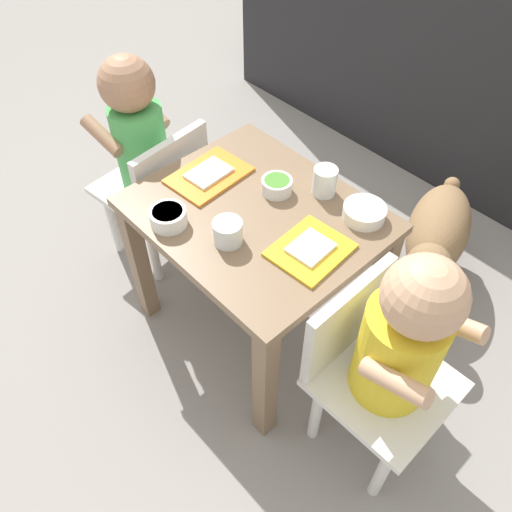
{
  "coord_description": "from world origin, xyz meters",
  "views": [
    {
      "loc": [
        0.68,
        -0.63,
        1.32
      ],
      "look_at": [
        0.0,
        0.0,
        0.3
      ],
      "focal_mm": 36.37,
      "sensor_mm": 36.0,
      "label": 1
    }
  ],
  "objects_px": {
    "food_tray_right": "(309,250)",
    "cereal_bowl_right_side": "(364,212)",
    "dog": "(437,235)",
    "food_tray_left": "(207,175)",
    "veggie_bowl_far": "(168,217)",
    "seated_child_right": "(396,344)",
    "water_cup_left": "(325,183)",
    "seated_child_left": "(143,144)",
    "water_cup_right": "(228,233)",
    "veggie_bowl_near": "(277,185)",
    "dining_table": "(256,237)"
  },
  "relations": [
    {
      "from": "cereal_bowl_right_side",
      "to": "veggie_bowl_near",
      "type": "relative_size",
      "value": 1.32
    },
    {
      "from": "food_tray_left",
      "to": "veggie_bowl_near",
      "type": "xyz_separation_m",
      "value": [
        0.16,
        0.09,
        0.01
      ]
    },
    {
      "from": "water_cup_right",
      "to": "cereal_bowl_right_side",
      "type": "xyz_separation_m",
      "value": [
        0.16,
        0.29,
        -0.01
      ]
    },
    {
      "from": "water_cup_right",
      "to": "food_tray_left",
      "type": "bearing_deg",
      "value": 152.34
    },
    {
      "from": "water_cup_right",
      "to": "veggie_bowl_near",
      "type": "relative_size",
      "value": 0.89
    },
    {
      "from": "cereal_bowl_right_side",
      "to": "veggie_bowl_near",
      "type": "xyz_separation_m",
      "value": [
        -0.21,
        -0.09,
        0.0
      ]
    },
    {
      "from": "veggie_bowl_far",
      "to": "dog",
      "type": "bearing_deg",
      "value": 63.09
    },
    {
      "from": "cereal_bowl_right_side",
      "to": "veggie_bowl_far",
      "type": "relative_size",
      "value": 1.17
    },
    {
      "from": "dog",
      "to": "water_cup_left",
      "type": "bearing_deg",
      "value": -117.51
    },
    {
      "from": "seated_child_right",
      "to": "water_cup_left",
      "type": "distance_m",
      "value": 0.44
    },
    {
      "from": "food_tray_right",
      "to": "veggie_bowl_near",
      "type": "height_order",
      "value": "veggie_bowl_near"
    },
    {
      "from": "dining_table",
      "to": "food_tray_right",
      "type": "relative_size",
      "value": 3.21
    },
    {
      "from": "water_cup_right",
      "to": "cereal_bowl_right_side",
      "type": "relative_size",
      "value": 0.67
    },
    {
      "from": "seated_child_right",
      "to": "dog",
      "type": "bearing_deg",
      "value": 110.68
    },
    {
      "from": "water_cup_left",
      "to": "veggie_bowl_far",
      "type": "relative_size",
      "value": 0.83
    },
    {
      "from": "food_tray_right",
      "to": "veggie_bowl_far",
      "type": "height_order",
      "value": "veggie_bowl_far"
    },
    {
      "from": "food_tray_right",
      "to": "water_cup_left",
      "type": "relative_size",
      "value": 2.47
    },
    {
      "from": "cereal_bowl_right_side",
      "to": "water_cup_right",
      "type": "bearing_deg",
      "value": -119.28
    },
    {
      "from": "seated_child_right",
      "to": "veggie_bowl_near",
      "type": "xyz_separation_m",
      "value": [
        -0.47,
        0.12,
        0.06
      ]
    },
    {
      "from": "veggie_bowl_far",
      "to": "water_cup_right",
      "type": "bearing_deg",
      "value": 25.31
    },
    {
      "from": "veggie_bowl_far",
      "to": "food_tray_left",
      "type": "bearing_deg",
      "value": 112.13
    },
    {
      "from": "dog",
      "to": "food_tray_left",
      "type": "distance_m",
      "value": 0.72
    },
    {
      "from": "water_cup_left",
      "to": "water_cup_right",
      "type": "distance_m",
      "value": 0.29
    },
    {
      "from": "seated_child_left",
      "to": "dog",
      "type": "bearing_deg",
      "value": 38.01
    },
    {
      "from": "dog",
      "to": "veggie_bowl_near",
      "type": "relative_size",
      "value": 6.04
    },
    {
      "from": "food_tray_left",
      "to": "veggie_bowl_far",
      "type": "xyz_separation_m",
      "value": [
        0.07,
        -0.18,
        0.02
      ]
    },
    {
      "from": "seated_child_right",
      "to": "veggie_bowl_far",
      "type": "bearing_deg",
      "value": -165.19
    },
    {
      "from": "food_tray_left",
      "to": "cereal_bowl_right_side",
      "type": "xyz_separation_m",
      "value": [
        0.37,
        0.18,
        0.01
      ]
    },
    {
      "from": "water_cup_right",
      "to": "veggie_bowl_near",
      "type": "distance_m",
      "value": 0.21
    },
    {
      "from": "seated_child_left",
      "to": "veggie_bowl_near",
      "type": "xyz_separation_m",
      "value": [
        0.43,
        0.11,
        0.05
      ]
    },
    {
      "from": "dining_table",
      "to": "dog",
      "type": "distance_m",
      "value": 0.6
    },
    {
      "from": "water_cup_left",
      "to": "water_cup_right",
      "type": "bearing_deg",
      "value": -97.03
    },
    {
      "from": "food_tray_right",
      "to": "veggie_bowl_far",
      "type": "relative_size",
      "value": 2.06
    },
    {
      "from": "cereal_bowl_right_side",
      "to": "dog",
      "type": "bearing_deg",
      "value": 81.07
    },
    {
      "from": "seated_child_right",
      "to": "dog",
      "type": "distance_m",
      "value": 0.63
    },
    {
      "from": "food_tray_right",
      "to": "veggie_bowl_near",
      "type": "distance_m",
      "value": 0.22
    },
    {
      "from": "seated_child_left",
      "to": "dining_table",
      "type": "bearing_deg",
      "value": 3.42
    },
    {
      "from": "dining_table",
      "to": "cereal_bowl_right_side",
      "type": "relative_size",
      "value": 5.63
    },
    {
      "from": "water_cup_left",
      "to": "water_cup_right",
      "type": "relative_size",
      "value": 1.06
    },
    {
      "from": "food_tray_right",
      "to": "cereal_bowl_right_side",
      "type": "relative_size",
      "value": 1.76
    },
    {
      "from": "seated_child_left",
      "to": "water_cup_left",
      "type": "xyz_separation_m",
      "value": [
        0.52,
        0.2,
        0.06
      ]
    },
    {
      "from": "food_tray_left",
      "to": "food_tray_right",
      "type": "bearing_deg",
      "value": -0.0
    },
    {
      "from": "veggie_bowl_far",
      "to": "seated_child_right",
      "type": "bearing_deg",
      "value": 14.81
    },
    {
      "from": "seated_child_right",
      "to": "food_tray_right",
      "type": "bearing_deg",
      "value": 174.37
    },
    {
      "from": "seated_child_left",
      "to": "food_tray_right",
      "type": "bearing_deg",
      "value": 2.02
    },
    {
      "from": "dining_table",
      "to": "dog",
      "type": "bearing_deg",
      "value": 64.65
    },
    {
      "from": "seated_child_left",
      "to": "veggie_bowl_far",
      "type": "xyz_separation_m",
      "value": [
        0.34,
        -0.15,
        0.05
      ]
    },
    {
      "from": "water_cup_right",
      "to": "food_tray_right",
      "type": "bearing_deg",
      "value": 36.13
    },
    {
      "from": "dining_table",
      "to": "food_tray_left",
      "type": "xyz_separation_m",
      "value": [
        -0.18,
        -0.0,
        0.09
      ]
    },
    {
      "from": "food_tray_left",
      "to": "water_cup_right",
      "type": "distance_m",
      "value": 0.24
    }
  ]
}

